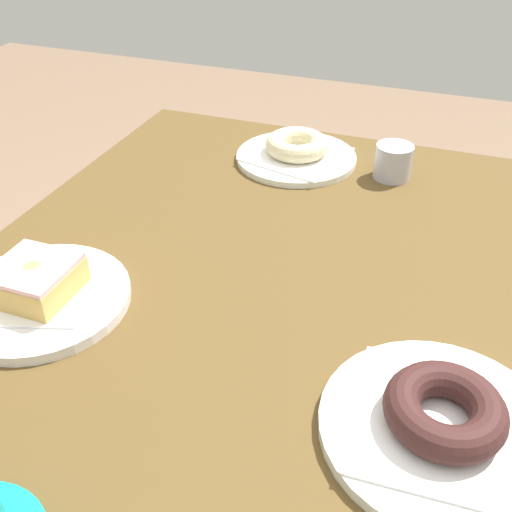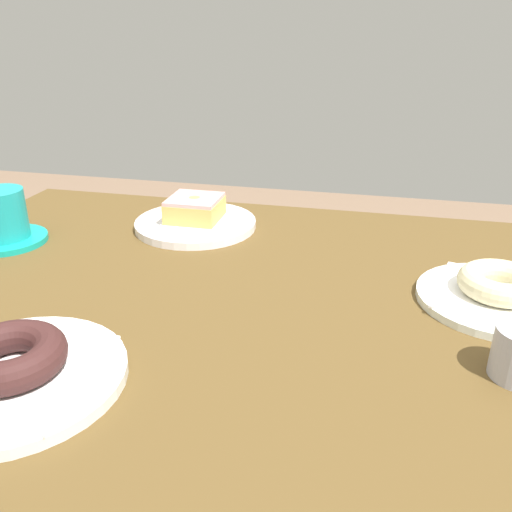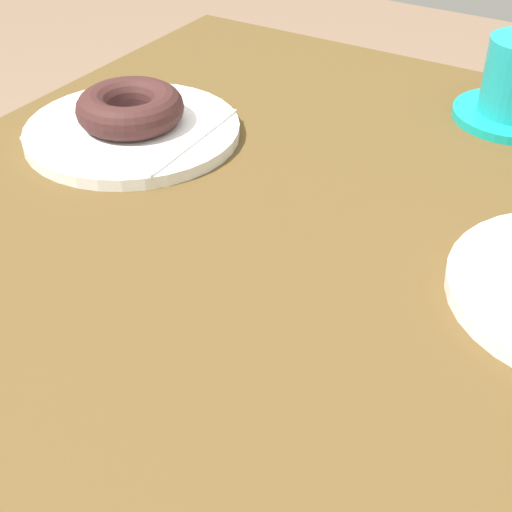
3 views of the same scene
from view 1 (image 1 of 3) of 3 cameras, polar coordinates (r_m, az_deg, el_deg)
name	(u,v)px [view 1 (image 1 of 3)]	position (r m, az deg, el deg)	size (l,w,h in m)	color
table	(256,364)	(0.81, -0.03, -10.31)	(0.99, 0.77, 0.76)	brown
plate_glazed_square	(40,299)	(0.75, -19.92, -3.86)	(0.21, 0.21, 0.01)	white
napkin_glazed_square	(39,293)	(0.74, -20.05, -3.37)	(0.12, 0.12, 0.00)	white
donut_glazed_square	(35,279)	(0.73, -20.37, -2.08)	(0.09, 0.09, 0.04)	#D6AA55
plate_sugar_ring	(296,158)	(1.03, 3.86, 9.37)	(0.20, 0.20, 0.01)	white
napkin_sugar_ring	(296,154)	(1.03, 3.88, 9.70)	(0.15, 0.15, 0.00)	white
donut_sugar_ring	(297,145)	(1.02, 3.92, 10.57)	(0.11, 0.11, 0.03)	beige
plate_chocolate_ring	(440,429)	(0.60, 17.14, -15.54)	(0.22, 0.22, 0.01)	white
napkin_chocolate_ring	(441,424)	(0.59, 17.27, -15.05)	(0.16, 0.16, 0.00)	white
donut_chocolate_ring	(445,410)	(0.58, 17.60, -13.86)	(0.11, 0.11, 0.03)	#391D1B
sugar_jar	(393,162)	(0.99, 12.98, 8.78)	(0.06, 0.06, 0.06)	#AEAFBD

